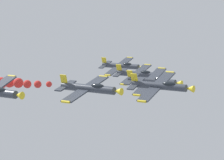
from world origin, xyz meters
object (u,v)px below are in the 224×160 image
object	(u,v)px
airplane_lead	(160,86)
airplane_right_inner	(89,88)
airplane_left_inner	(153,81)
airplane_left_outer	(138,74)
airplane_trailing	(121,66)

from	to	relation	value
airplane_lead	airplane_right_inner	distance (m)	11.38
airplane_left_inner	airplane_right_inner	xyz separation A→B (m)	(18.46, 0.19, 0.98)
airplane_lead	airplane_right_inner	xyz separation A→B (m)	(9.60, -6.11, 0.30)
airplane_lead	airplane_left_inner	world-z (taller)	airplane_lead
airplane_lead	airplane_right_inner	size ratio (longest dim) A/B	1.00
airplane_left_inner	airplane_right_inner	size ratio (longest dim) A/B	1.00
airplane_lead	airplane_left_outer	xyz separation A→B (m)	(-16.78, -13.90, -0.74)
airplane_left_outer	airplane_trailing	world-z (taller)	airplane_trailing
airplane_left_inner	airplane_trailing	bearing A→B (deg)	-133.91
airplane_lead	airplane_left_outer	world-z (taller)	airplane_lead
airplane_left_inner	airplane_left_outer	world-z (taller)	airplane_left_inner
airplane_right_inner	airplane_left_outer	xyz separation A→B (m)	(-26.38, -7.80, -1.04)
airplane_right_inner	airplane_left_outer	size ratio (longest dim) A/B	1.00
airplane_lead	airplane_left_inner	distance (m)	10.90
airplane_lead	airplane_left_inner	bearing A→B (deg)	-144.61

